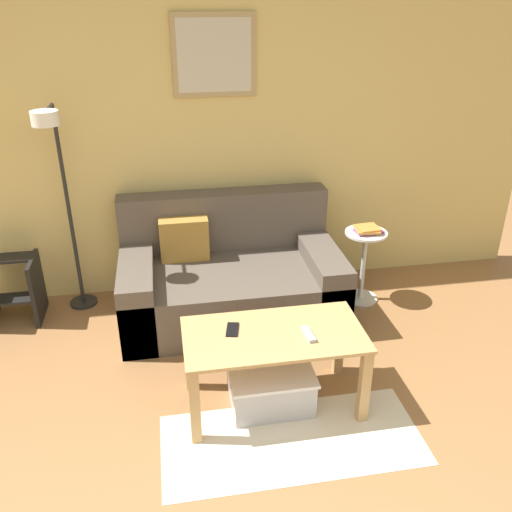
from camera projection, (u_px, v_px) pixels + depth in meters
wall_back at (184, 131)px, 4.02m from camera, size 5.60×0.09×2.55m
area_rug at (292, 439)px, 2.97m from camera, size 1.42×0.61×0.01m
couch at (229, 278)px, 4.07m from camera, size 1.60×0.94×0.85m
coffee_table at (274, 348)px, 3.07m from camera, size 1.02×0.53×0.50m
storage_bin at (270, 385)px, 3.20m from camera, size 0.49×0.41×0.24m
floor_lamp at (59, 181)px, 3.66m from camera, size 0.21×0.49×1.56m
side_table at (364, 260)px, 4.19m from camera, size 0.32×0.32×0.58m
book_stack at (368, 229)px, 4.07m from camera, size 0.22×0.18×0.05m
remote_control at (309, 334)px, 3.00m from camera, size 0.05×0.15×0.02m
cell_phone at (232, 330)px, 3.06m from camera, size 0.09×0.15×0.01m
step_stool at (11, 288)px, 3.97m from camera, size 0.39×0.36×0.48m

